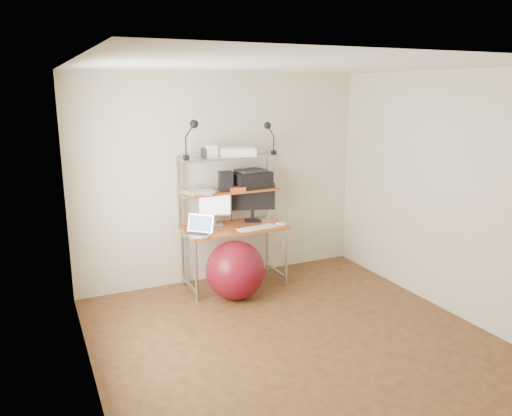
{
  "coord_description": "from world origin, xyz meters",
  "views": [
    {
      "loc": [
        -2.13,
        -3.77,
        2.31
      ],
      "look_at": [
        0.15,
        1.15,
        1.01
      ],
      "focal_mm": 35.0,
      "sensor_mm": 36.0,
      "label": 1
    }
  ],
  "objects_px": {
    "monitor_silver": "(214,206)",
    "exercise_ball": "(235,270)",
    "monitor_black": "(252,198)",
    "printer": "(250,179)",
    "laptop": "(199,230)"
  },
  "relations": [
    {
      "from": "monitor_silver",
      "to": "exercise_ball",
      "type": "relative_size",
      "value": 0.66
    },
    {
      "from": "monitor_black",
      "to": "exercise_ball",
      "type": "relative_size",
      "value": 0.83
    },
    {
      "from": "printer",
      "to": "monitor_black",
      "type": "bearing_deg",
      "value": -73.92
    },
    {
      "from": "monitor_black",
      "to": "laptop",
      "type": "bearing_deg",
      "value": -141.31
    },
    {
      "from": "monitor_black",
      "to": "exercise_ball",
      "type": "xyz_separation_m",
      "value": [
        -0.43,
        -0.48,
        -0.69
      ]
    },
    {
      "from": "monitor_black",
      "to": "printer",
      "type": "xyz_separation_m",
      "value": [
        -0.01,
        0.03,
        0.23
      ]
    },
    {
      "from": "monitor_black",
      "to": "printer",
      "type": "bearing_deg",
      "value": 135.35
    },
    {
      "from": "monitor_black",
      "to": "monitor_silver",
      "type": "bearing_deg",
      "value": -160.85
    },
    {
      "from": "monitor_silver",
      "to": "monitor_black",
      "type": "distance_m",
      "value": 0.49
    },
    {
      "from": "printer",
      "to": "exercise_ball",
      "type": "relative_size",
      "value": 0.77
    },
    {
      "from": "printer",
      "to": "exercise_ball",
      "type": "xyz_separation_m",
      "value": [
        -0.41,
        -0.51,
        -0.92
      ]
    },
    {
      "from": "printer",
      "to": "monitor_silver",
      "type": "bearing_deg",
      "value": 172.95
    },
    {
      "from": "laptop",
      "to": "exercise_ball",
      "type": "relative_size",
      "value": 0.58
    },
    {
      "from": "monitor_silver",
      "to": "monitor_black",
      "type": "xyz_separation_m",
      "value": [
        0.49,
        -0.0,
        0.04
      ]
    },
    {
      "from": "monitor_silver",
      "to": "laptop",
      "type": "relative_size",
      "value": 1.15
    }
  ]
}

